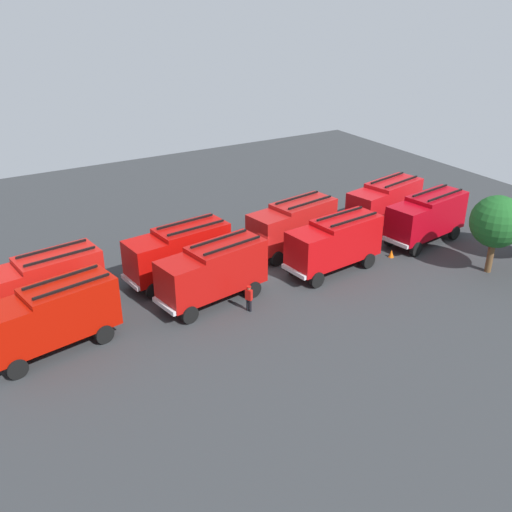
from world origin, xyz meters
name	(u,v)px	position (x,y,z in m)	size (l,w,h in m)	color
ground_plane	(256,274)	(0.00, 0.00, 0.00)	(64.64, 64.64, 0.00)	#2D3033
fire_truck_0	(385,202)	(-13.63, -2.24, 2.15)	(7.54, 3.89, 3.88)	red
fire_truck_1	(293,224)	(-4.39, -2.05, 2.15)	(7.50, 3.67, 3.88)	#AB1614
fire_truck_2	(178,251)	(4.90, -1.93, 2.15)	(7.43, 3.42, 3.88)	#B20A07
fire_truck_3	(43,282)	(13.69, -1.98, 2.15)	(7.46, 3.51, 3.88)	red
fire_truck_4	(427,216)	(-14.20, 1.86, 2.15)	(7.48, 3.60, 3.88)	#A80511
fire_truck_5	(335,242)	(-5.03, 2.21, 2.15)	(7.41, 3.36, 3.88)	#BB0A0C
fire_truck_6	(213,271)	(4.22, 1.86, 2.15)	(7.50, 3.67, 3.88)	#AA0E0B
fire_truck_7	(52,315)	(14.09, 2.19, 2.15)	(7.52, 3.80, 3.88)	#A80E03
firefighter_0	(71,270)	(11.39, -5.00, 1.04)	(0.48, 0.45, 1.83)	black
firefighter_1	(249,297)	(2.92, 4.08, 0.96)	(0.40, 0.48, 1.72)	black
tree_1	(497,222)	(-14.28, 7.94, 3.75)	(3.59, 3.59, 5.57)	brown
traffic_cone_0	(391,254)	(-10.04, 2.71, 0.29)	(0.41, 0.41, 0.58)	#F2600C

